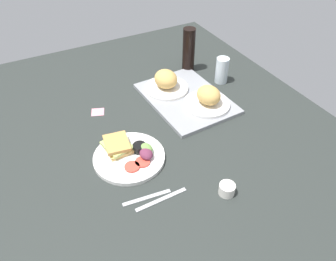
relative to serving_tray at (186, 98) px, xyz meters
The scene contains 11 objects.
ground_plane 29.40cm from the serving_tray, 52.19° to the right, with size 190.00×150.00×3.00cm, color #282D2B.
serving_tray is the anchor object (origin of this frame).
bread_plate_near 12.41cm from the serving_tray, 153.70° to the right, with size 20.93×20.93×9.74cm.
bread_plate_far 12.21cm from the serving_tray, 27.84° to the left, with size 21.03×21.03×9.40cm.
plate_with_salad 44.76cm from the serving_tray, 59.17° to the right, with size 27.34×27.34×5.40cm.
drinking_glass 25.12cm from the serving_tray, 103.41° to the left, with size 6.35×6.35×12.98cm, color silver.
soda_bottle 29.94cm from the serving_tray, 147.57° to the left, with size 6.40×6.40×23.03cm, color black.
espresso_cup 56.74cm from the serving_tray, 16.07° to the right, with size 5.60×5.60×4.00cm, color silver.
fork 59.75cm from the serving_tray, 43.13° to the right, with size 17.00×1.40×0.50cm, color #B7B7BC.
knife 59.41cm from the serving_tray, 38.33° to the right, with size 19.00×1.40×0.50cm, color #B7B7BC.
sticky_note 41.30cm from the serving_tray, 104.50° to the right, with size 5.60×5.60×0.12cm, color pink.
Camera 1 is at (91.00, -44.19, 90.32)cm, focal length 35.25 mm.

